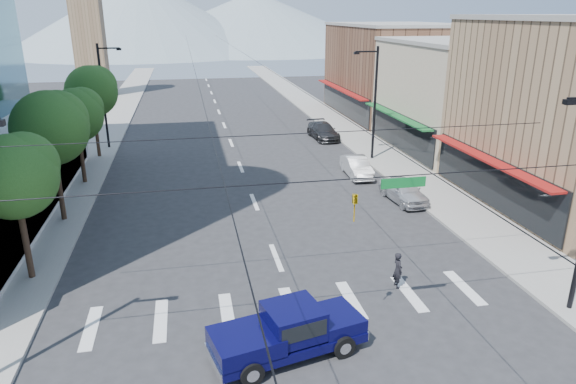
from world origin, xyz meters
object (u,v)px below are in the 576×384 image
at_px(pedestrian, 398,270).
at_px(parked_car_far, 323,131).
at_px(parked_car_mid, 357,167).
at_px(pickup_truck, 287,331).
at_px(parked_car_near, 404,190).

relative_size(pedestrian, parked_car_far, 0.32).
bearing_deg(pedestrian, parked_car_mid, -13.60).
relative_size(pedestrian, parked_car_mid, 0.38).
distance_m(pickup_truck, parked_car_far, 33.01).
distance_m(parked_car_near, parked_car_mid, 5.88).
xyz_separation_m(pedestrian, parked_car_near, (4.63, 10.09, -0.07)).
xyz_separation_m(parked_car_mid, parked_car_far, (0.65, 11.98, 0.04)).
distance_m(pedestrian, parked_car_mid, 16.22).
bearing_deg(parked_car_mid, parked_car_near, -76.04).
distance_m(parked_car_mid, parked_car_far, 12.00).
height_order(pickup_truck, pedestrian, pickup_truck).
xyz_separation_m(pickup_truck, parked_car_mid, (9.07, 19.56, -0.25)).
height_order(pedestrian, parked_car_mid, pedestrian).
bearing_deg(parked_car_near, pedestrian, -119.07).
height_order(pedestrian, parked_car_far, pedestrian).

